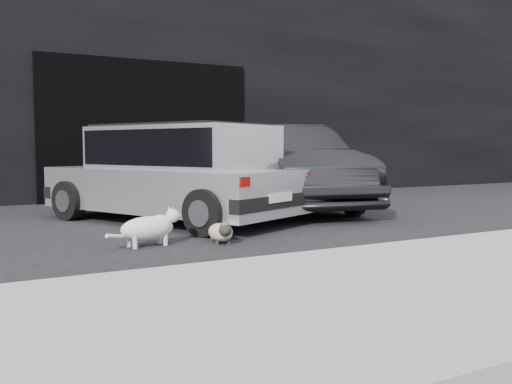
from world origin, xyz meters
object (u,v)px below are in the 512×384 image
cat_white (151,227)px  second_car (285,167)px  cat_siamese (221,232)px  silver_hatchback (177,169)px

cat_white → second_car: bearing=119.5°
second_car → cat_siamese: 3.39m
cat_white → cat_siamese: bearing=67.6°
cat_siamese → cat_white: size_ratio=0.85×
silver_hatchback → cat_white: (-0.91, -1.63, -0.51)m
cat_siamese → silver_hatchback: bearing=-82.9°
second_car → cat_siamese: (-2.29, -2.43, -0.56)m
silver_hatchback → cat_white: bearing=-144.1°
silver_hatchback → second_car: (2.07, 0.62, -0.03)m
silver_hatchback → cat_siamese: 1.92m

